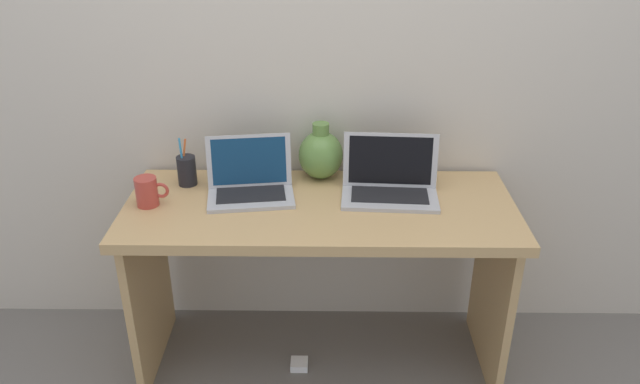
% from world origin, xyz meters
% --- Properties ---
extents(ground_plane, '(6.00, 6.00, 0.00)m').
position_xyz_m(ground_plane, '(0.00, 0.00, 0.00)').
color(ground_plane, slate).
extents(back_wall, '(4.40, 0.04, 2.40)m').
position_xyz_m(back_wall, '(0.00, 0.33, 1.20)').
color(back_wall, beige).
rests_on(back_wall, ground).
extents(desk, '(1.44, 0.59, 0.73)m').
position_xyz_m(desk, '(0.00, 0.00, 0.57)').
color(desk, tan).
rests_on(desk, ground).
extents(laptop_left, '(0.34, 0.26, 0.21)m').
position_xyz_m(laptop_left, '(-0.26, 0.08, 0.79)').
color(laptop_left, '#B2B2B7').
rests_on(laptop_left, desk).
extents(laptop_right, '(0.37, 0.24, 0.22)m').
position_xyz_m(laptop_right, '(0.26, 0.09, 0.79)').
color(laptop_right, '#B2B2B7').
rests_on(laptop_right, desk).
extents(green_vase, '(0.18, 0.18, 0.23)m').
position_xyz_m(green_vase, '(0.00, 0.23, 0.83)').
color(green_vase, '#5B843D').
rests_on(green_vase, desk).
extents(coffee_mug, '(0.12, 0.08, 0.11)m').
position_xyz_m(coffee_mug, '(-0.63, -0.01, 0.79)').
color(coffee_mug, '#B23D33').
rests_on(coffee_mug, desk).
extents(pen_cup, '(0.07, 0.07, 0.19)m').
position_xyz_m(pen_cup, '(-0.52, 0.16, 0.79)').
color(pen_cup, black).
rests_on(pen_cup, desk).
extents(power_brick, '(0.07, 0.07, 0.03)m').
position_xyz_m(power_brick, '(-0.08, -0.06, 0.01)').
color(power_brick, white).
rests_on(power_brick, ground).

